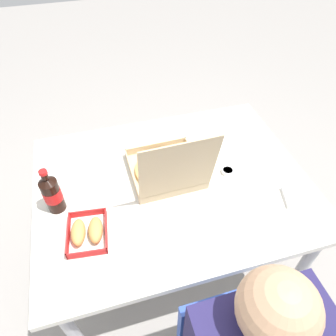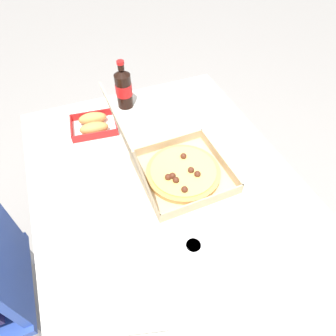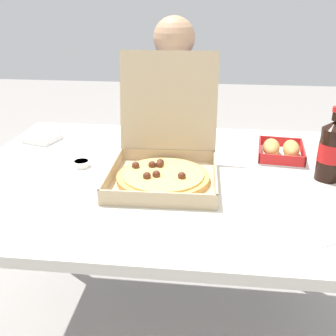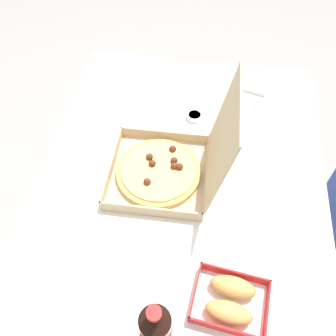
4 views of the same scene
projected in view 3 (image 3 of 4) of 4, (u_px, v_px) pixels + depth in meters
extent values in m
cube|color=silver|center=(161.00, 177.00, 1.23)|extent=(1.23, 0.94, 0.03)
cylinder|color=#B7B7BC|center=(57.00, 204.00, 1.79)|extent=(0.05, 0.05, 0.68)
cylinder|color=#B7B7BC|center=(297.00, 218.00, 1.68)|extent=(0.05, 0.05, 0.68)
cube|color=#2D4CAD|center=(174.00, 161.00, 2.04)|extent=(0.40, 0.40, 0.04)
cube|color=#2D4CAD|center=(171.00, 134.00, 1.79)|extent=(0.36, 0.03, 0.38)
cylinder|color=#B2B2B7|center=(206.00, 185.00, 2.27)|extent=(0.03, 0.03, 0.43)
cylinder|color=#B2B2B7|center=(148.00, 182.00, 2.30)|extent=(0.03, 0.03, 0.43)
cylinder|color=#B2B2B7|center=(205.00, 214.00, 1.96)|extent=(0.03, 0.03, 0.43)
cylinder|color=#B2B2B7|center=(138.00, 211.00, 1.99)|extent=(0.03, 0.03, 0.43)
cylinder|color=#333847|center=(192.00, 184.00, 2.25)|extent=(0.09, 0.09, 0.45)
cylinder|color=#333847|center=(161.00, 183.00, 2.27)|extent=(0.09, 0.09, 0.45)
cube|color=#333847|center=(193.00, 143.00, 2.10)|extent=(0.11, 0.30, 0.10)
cube|color=#333847|center=(160.00, 142.00, 2.11)|extent=(0.11, 0.30, 0.10)
cube|color=#231E4C|center=(174.00, 102.00, 1.85)|extent=(0.36, 0.18, 0.42)
sphere|color=tan|center=(174.00, 38.00, 1.74)|extent=(0.19, 0.19, 0.19)
cube|color=tan|center=(163.00, 181.00, 1.15)|extent=(0.32, 0.32, 0.01)
cube|color=tan|center=(157.00, 199.00, 1.00)|extent=(0.31, 0.01, 0.04)
cube|color=tan|center=(112.00, 173.00, 1.16)|extent=(0.01, 0.31, 0.04)
cube|color=tan|center=(215.00, 176.00, 1.13)|extent=(0.01, 0.31, 0.04)
cube|color=tan|center=(168.00, 155.00, 1.28)|extent=(0.31, 0.01, 0.04)
cube|color=tan|center=(168.00, 101.00, 1.24)|extent=(0.32, 0.07, 0.31)
cylinder|color=tan|center=(163.00, 178.00, 1.15)|extent=(0.28, 0.28, 0.02)
cylinder|color=#EAC666|center=(163.00, 174.00, 1.14)|extent=(0.24, 0.24, 0.01)
sphere|color=#562819|center=(136.00, 165.00, 1.18)|extent=(0.02, 0.02, 0.02)
sphere|color=#562819|center=(147.00, 176.00, 1.11)|extent=(0.02, 0.02, 0.02)
sphere|color=#562819|center=(152.00, 165.00, 1.19)|extent=(0.02, 0.02, 0.02)
sphere|color=#562819|center=(182.00, 176.00, 1.11)|extent=(0.02, 0.02, 0.02)
sphere|color=#562819|center=(155.00, 174.00, 1.12)|extent=(0.02, 0.02, 0.02)
sphere|color=#562819|center=(159.00, 162.00, 1.20)|extent=(0.02, 0.02, 0.02)
sphere|color=#562819|center=(159.00, 165.00, 1.19)|extent=(0.02, 0.02, 0.02)
cube|color=white|center=(280.00, 156.00, 1.34)|extent=(0.17, 0.21, 0.00)
cube|color=red|center=(282.00, 160.00, 1.25)|extent=(0.15, 0.02, 0.03)
cube|color=red|center=(280.00, 142.00, 1.42)|extent=(0.15, 0.02, 0.03)
cube|color=red|center=(259.00, 149.00, 1.35)|extent=(0.03, 0.19, 0.03)
cube|color=red|center=(303.00, 152.00, 1.32)|extent=(0.03, 0.19, 0.03)
ellipsoid|color=tan|center=(271.00, 147.00, 1.34)|extent=(0.07, 0.13, 0.05)
ellipsoid|color=tan|center=(291.00, 149.00, 1.32)|extent=(0.07, 0.13, 0.05)
cylinder|color=black|center=(330.00, 155.00, 1.14)|extent=(0.07, 0.07, 0.16)
cone|color=black|center=(336.00, 125.00, 1.11)|extent=(0.07, 0.07, 0.02)
cylinder|color=red|center=(331.00, 152.00, 1.14)|extent=(0.07, 0.07, 0.06)
cube|color=white|center=(334.00, 222.00, 0.95)|extent=(0.26, 0.23, 0.00)
cube|color=white|center=(43.00, 139.00, 1.49)|extent=(0.14, 0.14, 0.02)
cylinder|color=white|center=(81.00, 164.00, 1.26)|extent=(0.06, 0.06, 0.02)
cylinder|color=#DBBC66|center=(81.00, 162.00, 1.26)|extent=(0.05, 0.05, 0.01)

